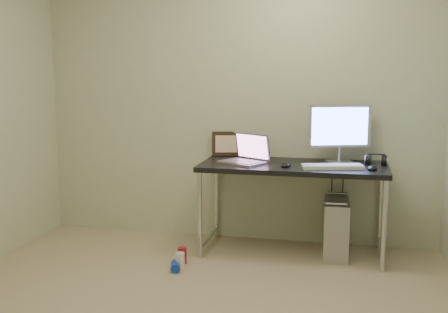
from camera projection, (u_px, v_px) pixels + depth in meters
wall_back at (237, 99)px, 4.91m from camera, size 3.50×0.02×2.50m
desk at (293, 174)px, 4.57m from camera, size 1.51×0.66×0.75m
tower_computer at (336, 228)px, 4.56m from camera, size 0.22×0.45×0.49m
cable_a at (331, 200)px, 4.81m from camera, size 0.01×0.16×0.69m
cable_b at (342, 203)px, 4.78m from camera, size 0.02×0.11×0.71m
can_red at (182, 255)px, 4.41m from camera, size 0.08×0.08×0.13m
can_white at (180, 261)px, 4.29m from camera, size 0.09×0.09×0.13m
can_blue at (175, 266)px, 4.25m from camera, size 0.11×0.14×0.07m
laptop at (246, 156)px, 4.61m from camera, size 0.44×0.41×0.24m
monitor at (340, 129)px, 4.59m from camera, size 0.50×0.20×0.48m
keyboard at (332, 167)px, 4.37m from camera, size 0.49×0.26×0.03m
mouse_right at (372, 167)px, 4.30m from camera, size 0.08×0.13×0.04m
mouse_left at (286, 164)px, 4.44m from camera, size 0.09×0.13×0.04m
headphones at (376, 161)px, 4.53m from camera, size 0.18×0.11×0.11m
picture_frame at (227, 144)px, 4.97m from camera, size 0.28×0.14×0.22m
webcam at (245, 148)px, 4.89m from camera, size 0.05×0.04×0.11m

